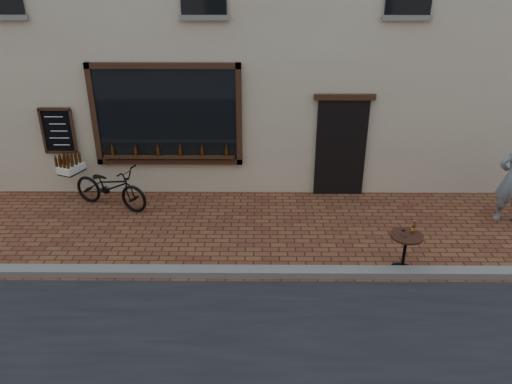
{
  "coord_description": "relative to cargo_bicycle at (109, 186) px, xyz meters",
  "views": [
    {
      "loc": [
        0.1,
        -6.92,
        4.98
      ],
      "look_at": [
        0.04,
        1.2,
        1.1
      ],
      "focal_mm": 35.0,
      "sensor_mm": 36.0,
      "label": 1
    }
  ],
  "objects": [
    {
      "name": "bistro_table",
      "position": [
        5.73,
        -2.41,
        0.02
      ],
      "size": [
        0.56,
        0.56,
        0.95
      ],
      "color": "black",
      "rests_on": "ground"
    },
    {
      "name": "cargo_bicycle",
      "position": [
        0.0,
        0.0,
        0.0
      ],
      "size": [
        2.19,
        1.34,
        1.02
      ],
      "rotation": [
        0.0,
        0.0,
        1.18
      ],
      "color": "black",
      "rests_on": "ground"
    },
    {
      "name": "ground",
      "position": [
        3.13,
        -2.76,
        -0.49
      ],
      "size": [
        90.0,
        90.0,
        0.0
      ],
      "primitive_type": "plane",
      "color": "#5C2D1D",
      "rests_on": "ground"
    },
    {
      "name": "kerb",
      "position": [
        3.13,
        -2.56,
        -0.43
      ],
      "size": [
        90.0,
        0.25,
        0.12
      ],
      "primitive_type": "cube",
      "color": "slate",
      "rests_on": "ground"
    }
  ]
}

